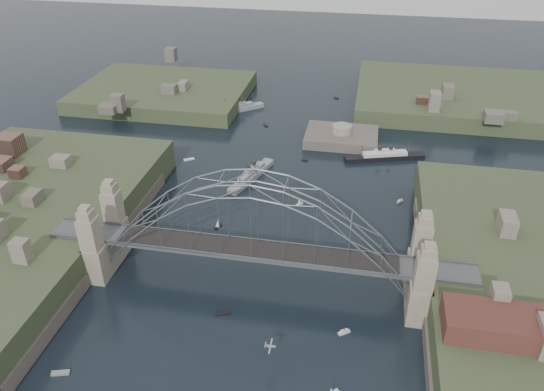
{
  "coord_description": "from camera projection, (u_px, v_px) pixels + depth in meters",
  "views": [
    {
      "loc": [
        18.68,
        -80.57,
        70.82
      ],
      "look_at": [
        0.0,
        18.0,
        10.0
      ],
      "focal_mm": 34.98,
      "sensor_mm": 36.0,
      "label": 1
    }
  ],
  "objects": [
    {
      "name": "small_boat_a",
      "position": [
        218.0,
        224.0,
        123.88
      ],
      "size": [
        1.54,
        2.22,
        2.38
      ],
      "color": "white",
      "rests_on": "ground"
    },
    {
      "name": "ocean_liner",
      "position": [
        384.0,
        156.0,
        153.61
      ],
      "size": [
        23.36,
        10.14,
        5.76
      ],
      "color": "black",
      "rests_on": "ground"
    },
    {
      "name": "small_boat_m",
      "position": [
        344.0,
        332.0,
        95.42
      ],
      "size": [
        2.27,
        1.94,
        1.43
      ],
      "color": "white",
      "rests_on": "ground"
    },
    {
      "name": "small_boat_e",
      "position": [
        189.0,
        159.0,
        153.58
      ],
      "size": [
        3.07,
        2.45,
        0.45
      ],
      "color": "white",
      "rests_on": "ground"
    },
    {
      "name": "small_boat_l",
      "position": [
        147.0,
        182.0,
        140.85
      ],
      "size": [
        1.75,
        2.41,
        2.38
      ],
      "color": "white",
      "rests_on": "ground"
    },
    {
      "name": "small_boat_c",
      "position": [
        223.0,
        313.0,
        99.67
      ],
      "size": [
        2.98,
        1.89,
        0.45
      ],
      "color": "white",
      "rests_on": "ground"
    },
    {
      "name": "small_boat_j",
      "position": [
        61.0,
        373.0,
        87.71
      ],
      "size": [
        3.14,
        1.8,
        0.45
      ],
      "color": "white",
      "rests_on": "ground"
    },
    {
      "name": "naval_cruiser_far",
      "position": [
        239.0,
        108.0,
        185.0
      ],
      "size": [
        15.64,
        13.8,
        6.2
      ],
      "color": "#93979A",
      "rests_on": "ground"
    },
    {
      "name": "headland_ne",
      "position": [
        455.0,
        101.0,
        191.45
      ],
      "size": [
        70.0,
        55.0,
        9.5
      ],
      "primitive_type": "cube",
      "color": "#3A472A",
      "rests_on": "ground"
    },
    {
      "name": "small_boat_f",
      "position": [
        305.0,
        160.0,
        153.13
      ],
      "size": [
        1.79,
        0.97,
        0.45
      ],
      "color": "white",
      "rests_on": "ground"
    },
    {
      "name": "wharf_shed",
      "position": [
        508.0,
        326.0,
        83.42
      ],
      "size": [
        20.0,
        8.0,
        4.0
      ],
      "primitive_type": "cube",
      "color": "#592D26",
      "rests_on": "shore_east"
    },
    {
      "name": "naval_cruiser_near",
      "position": [
        252.0,
        175.0,
        143.97
      ],
      "size": [
        8.89,
        20.27,
        6.13
      ],
      "color": "#93979A",
      "rests_on": "ground"
    },
    {
      "name": "small_boat_k",
      "position": [
        336.0,
        98.0,
        195.91
      ],
      "size": [
        1.9,
        1.42,
        0.45
      ],
      "color": "white",
      "rests_on": "ground"
    },
    {
      "name": "aeroplane",
      "position": [
        269.0,
        346.0,
        86.64
      ],
      "size": [
        1.76,
        3.33,
        0.48
      ],
      "color": "#A9ABB0"
    },
    {
      "name": "small_boat_h",
      "position": [
        266.0,
        125.0,
        174.48
      ],
      "size": [
        1.84,
        2.33,
        0.45
      ],
      "color": "white",
      "rests_on": "ground"
    },
    {
      "name": "small_boat_d",
      "position": [
        400.0,
        201.0,
        133.71
      ],
      "size": [
        1.81,
        1.93,
        1.43
      ],
      "color": "white",
      "rests_on": "ground"
    },
    {
      "name": "small_boat_b",
      "position": [
        299.0,
        202.0,
        132.29
      ],
      "size": [
        1.75,
        1.93,
        2.38
      ],
      "color": "white",
      "rests_on": "ground"
    },
    {
      "name": "bridge",
      "position": [
        254.0,
        233.0,
        100.99
      ],
      "size": [
        84.0,
        13.8,
        24.6
      ],
      "color": "#4F4F51",
      "rests_on": "ground"
    },
    {
      "name": "ground",
      "position": [
        256.0,
        283.0,
        107.37
      ],
      "size": [
        500.0,
        500.0,
        0.0
      ],
      "primitive_type": "plane",
      "color": "black",
      "rests_on": "ground"
    },
    {
      "name": "headland_nw",
      "position": [
        165.0,
        97.0,
        195.69
      ],
      "size": [
        60.0,
        45.0,
        9.0
      ],
      "primitive_type": "cube",
      "color": "#3A472A",
      "rests_on": "ground"
    },
    {
      "name": "small_boat_i",
      "position": [
        429.0,
        254.0,
        114.99
      ],
      "size": [
        2.59,
        1.14,
        1.43
      ],
      "color": "white",
      "rests_on": "ground"
    },
    {
      "name": "fort_island",
      "position": [
        341.0,
        143.0,
        164.45
      ],
      "size": [
        22.0,
        16.0,
        9.4
      ],
      "color": "#564C44",
      "rests_on": "ground"
    }
  ]
}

